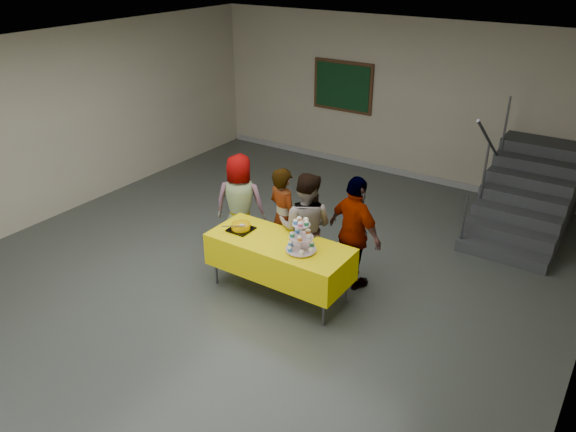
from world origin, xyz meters
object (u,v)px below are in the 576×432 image
bake_table (279,256)px  bear_cake (241,226)px  cupcake_stand (301,238)px  schoolchild_b (283,218)px  staircase (528,196)px  schoolchild_a (240,204)px  schoolchild_c (306,228)px  schoolchild_d (355,233)px  noticeboard (343,86)px

bake_table → bear_cake: (-0.60, -0.02, 0.27)m
cupcake_stand → schoolchild_b: 1.02m
schoolchild_b → bear_cake: bearing=89.0°
staircase → bear_cake: bearing=-125.7°
schoolchild_a → staircase: bearing=-160.8°
cupcake_stand → staircase: bearing=65.0°
schoolchild_b → schoolchild_c: 0.46m
bear_cake → staircase: bearing=54.3°
bear_cake → schoolchild_c: 0.86m
bear_cake → schoolchild_d: 1.50m
cupcake_stand → schoolchild_c: 0.65m
schoolchild_b → schoolchild_d: size_ratio=0.95×
noticeboard → staircase: bearing=-12.0°
bake_table → cupcake_stand: 0.54m
bear_cake → staircase: (2.81, 3.92, -0.34)m
bear_cake → cupcake_stand: bearing=-2.4°
schoolchild_a → schoolchild_c: schoolchild_c is taller
schoolchild_b → staircase: staircase is taller
schoolchild_c → staircase: size_ratio=0.65×
schoolchild_a → staircase: size_ratio=0.63×
bake_table → schoolchild_b: schoolchild_b is taller
bear_cake → schoolchild_a: 0.86m
bear_cake → schoolchild_b: schoolchild_b is taller
cupcake_stand → schoolchild_a: size_ratio=0.30×
staircase → schoolchild_b: bearing=-128.1°
bake_table → bear_cake: 0.66m
bear_cake → schoolchild_a: size_ratio=0.24×
cupcake_stand → bear_cake: (-0.97, 0.04, -0.12)m
cupcake_stand → noticeboard: 5.27m
bake_table → schoolchild_c: size_ratio=1.21×
bake_table → schoolchild_a: 1.33m
cupcake_stand → schoolchild_c: bearing=116.9°
schoolchild_b → noticeboard: bearing=-52.3°
bake_table → cupcake_stand: (0.36, -0.06, 0.40)m
bake_table → staircase: bearing=60.5°
cupcake_stand → noticeboard: size_ratio=0.34×
schoolchild_b → cupcake_stand: bearing=156.3°
schoolchild_b → noticeboard: 4.41m
bake_table → schoolchild_d: schoolchild_d is taller
cupcake_stand → staircase: size_ratio=0.19×
schoolchild_c → noticeboard: noticeboard is taller
schoolchild_d → noticeboard: size_ratio=1.21×
bear_cake → schoolchild_c: (0.68, 0.52, -0.05)m
bake_table → schoolchild_b: 0.75m
schoolchild_d → bear_cake: bearing=48.6°
cupcake_stand → bear_cake: bearing=177.6°
bake_table → cupcake_stand: cupcake_stand is taller
cupcake_stand → schoolchild_a: bearing=154.9°
cupcake_stand → schoolchild_b: schoolchild_b is taller
schoolchild_c → noticeboard: size_ratio=1.19×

